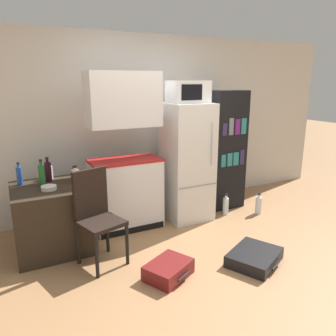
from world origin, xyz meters
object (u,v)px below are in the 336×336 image
(refrigerator, at_px, (187,162))
(bottle_clear_short, at_px, (49,172))
(water_bottle_front, at_px, (258,205))
(chair, at_px, (96,210))
(bottle_ketchup_red, at_px, (75,173))
(suitcase_small_flat, at_px, (168,270))
(suitcase_large_flat, at_px, (254,257))
(side_table, at_px, (53,218))
(kitchen_hutch, at_px, (125,160))
(bottle_wine_dark, at_px, (48,171))
(microwave, at_px, (188,92))
(bottle_blue_soda, at_px, (19,175))
(bottle_milk_white, at_px, (76,176))
(water_bottle_middle, at_px, (226,206))
(bowl, at_px, (49,188))
(bottle_green_tall, at_px, (42,175))
(bookshelf, at_px, (226,150))

(refrigerator, xyz_separation_m, bottle_clear_short, (-1.77, 0.18, 0.03))
(water_bottle_front, bearing_deg, chair, -174.78)
(bottle_ketchup_red, bearing_deg, suitcase_small_flat, -64.87)
(suitcase_large_flat, relative_size, water_bottle_front, 2.18)
(side_table, distance_m, kitchen_hutch, 1.10)
(bottle_clear_short, xyz_separation_m, bottle_wine_dark, (-0.02, -0.09, 0.04))
(microwave, relative_size, bottle_blue_soda, 1.94)
(bottle_milk_white, xyz_separation_m, water_bottle_middle, (2.07, -0.07, -0.70))
(water_bottle_middle, bearing_deg, bottle_ketchup_red, 173.21)
(bottle_blue_soda, relative_size, chair, 0.26)
(bottle_ketchup_red, xyz_separation_m, water_bottle_front, (2.48, -0.44, -0.68))
(refrigerator, distance_m, bottle_blue_soda, 2.09)
(bottle_clear_short, relative_size, water_bottle_middle, 0.63)
(kitchen_hutch, distance_m, bottle_clear_short, 0.92)
(microwave, height_order, water_bottle_middle, microwave)
(bottle_wine_dark, xyz_separation_m, suitcase_large_flat, (1.82, -1.49, -0.80))
(suitcase_large_flat, bearing_deg, water_bottle_middle, 40.08)
(chair, height_order, water_bottle_front, chair)
(kitchen_hutch, relative_size, water_bottle_front, 6.21)
(suitcase_small_flat, bearing_deg, bowl, 106.15)
(bottle_blue_soda, xyz_separation_m, bowl, (0.26, -0.32, -0.09))
(microwave, bearing_deg, bottle_ketchup_red, 177.64)
(refrigerator, xyz_separation_m, bottle_wine_dark, (-1.79, 0.09, 0.07))
(refrigerator, distance_m, bottle_green_tall, 1.88)
(bottle_ketchup_red, distance_m, bottle_milk_white, 0.18)
(kitchen_hutch, xyz_separation_m, bottle_milk_white, (-0.66, -0.18, -0.08))
(suitcase_large_flat, height_order, water_bottle_middle, water_bottle_middle)
(side_table, relative_size, bottle_green_tall, 2.67)
(kitchen_hutch, relative_size, refrigerator, 1.25)
(bottle_blue_soda, height_order, bowl, bottle_blue_soda)
(bookshelf, xyz_separation_m, bottle_ketchup_red, (-2.23, -0.06, -0.06))
(bottle_milk_white, height_order, suitcase_small_flat, bottle_milk_white)
(water_bottle_front, bearing_deg, bottle_blue_soda, 171.21)
(refrigerator, relative_size, water_bottle_front, 4.99)
(bowl, bearing_deg, bottle_green_tall, 105.84)
(bookshelf, distance_m, water_bottle_middle, 0.82)
(kitchen_hutch, xyz_separation_m, bottle_clear_short, (-0.91, 0.12, -0.08))
(suitcase_large_flat, bearing_deg, side_table, 118.06)
(kitchen_hutch, distance_m, bottle_green_tall, 1.02)
(kitchen_hutch, height_order, bottle_wine_dark, kitchen_hutch)
(side_table, relative_size, bottle_wine_dark, 2.84)
(bottle_wine_dark, distance_m, chair, 0.83)
(side_table, distance_m, refrigerator, 1.86)
(suitcase_small_flat, bearing_deg, chair, 103.78)
(suitcase_small_flat, bearing_deg, bookshelf, 12.23)
(bottle_green_tall, height_order, bottle_ketchup_red, bottle_green_tall)
(bottle_ketchup_red, relative_size, bottle_clear_short, 0.80)
(bottle_milk_white, distance_m, bowl, 0.34)
(kitchen_hutch, height_order, microwave, kitchen_hutch)
(suitcase_large_flat, bearing_deg, microwave, 64.45)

